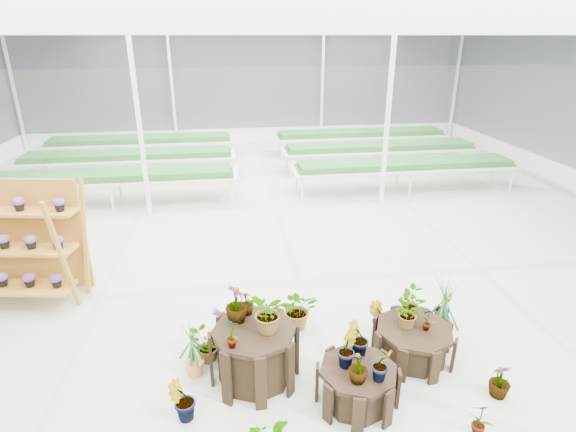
{
  "coord_description": "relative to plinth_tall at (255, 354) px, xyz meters",
  "views": [
    {
      "loc": [
        -1.03,
        -6.82,
        4.2
      ],
      "look_at": [
        -0.03,
        0.29,
        1.3
      ],
      "focal_mm": 28.0,
      "sensor_mm": 36.0,
      "label": 1
    }
  ],
  "objects": [
    {
      "name": "nursery_plants",
      "position": [
        0.82,
        0.15,
        0.14
      ],
      "size": [
        4.26,
        2.89,
        1.3
      ],
      "color": "#245B27",
      "rests_on": "ground"
    },
    {
      "name": "plinth_tall",
      "position": [
        0.0,
        0.0,
        0.0
      ],
      "size": [
        1.18,
        1.18,
        0.76
      ],
      "primitive_type": "cylinder",
      "rotation": [
        0.0,
        0.0,
        0.06
      ],
      "color": "black",
      "rests_on": "ground"
    },
    {
      "name": "ground_plane",
      "position": [
        0.81,
        2.11,
        -0.38
      ],
      "size": [
        24.0,
        24.0,
        0.0
      ],
      "primitive_type": "plane",
      "color": "gray",
      "rests_on": "ground"
    },
    {
      "name": "shelf_rack",
      "position": [
        -3.65,
        2.47,
        0.62
      ],
      "size": [
        2.04,
        1.32,
        2.01
      ],
      "primitive_type": null,
      "rotation": [
        0.0,
        0.0,
        -0.17
      ],
      "color": "#A1681F",
      "rests_on": "ground"
    },
    {
      "name": "nursery_benches",
      "position": [
        0.81,
        9.31,
        0.04
      ],
      "size": [
        16.0,
        7.0,
        0.84
      ],
      "primitive_type": null,
      "color": "silver",
      "rests_on": "ground"
    },
    {
      "name": "plinth_mid",
      "position": [
        1.2,
        -0.6,
        -0.12
      ],
      "size": [
        1.18,
        1.18,
        0.51
      ],
      "primitive_type": "cylinder",
      "rotation": [
        0.0,
        0.0,
        -0.25
      ],
      "color": "black",
      "rests_on": "ground"
    },
    {
      "name": "plinth_low",
      "position": [
        2.2,
        0.1,
        -0.13
      ],
      "size": [
        1.22,
        1.22,
        0.49
      ],
      "primitive_type": "cylinder",
      "rotation": [
        0.0,
        0.0,
        0.13
      ],
      "color": "black",
      "rests_on": "ground"
    },
    {
      "name": "steel_frame",
      "position": [
        0.81,
        2.11,
        1.87
      ],
      "size": [
        18.0,
        24.0,
        4.5
      ],
      "primitive_type": null,
      "color": "silver",
      "rests_on": "ground"
    },
    {
      "name": "greenhouse_shell",
      "position": [
        0.81,
        2.11,
        1.87
      ],
      "size": [
        18.0,
        24.0,
        4.5
      ],
      "primitive_type": null,
      "color": "white",
      "rests_on": "ground"
    }
  ]
}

